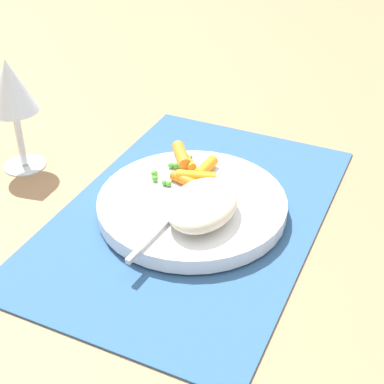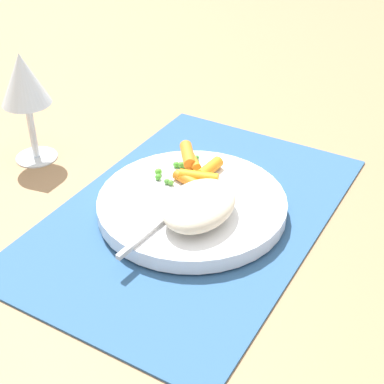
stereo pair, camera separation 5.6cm
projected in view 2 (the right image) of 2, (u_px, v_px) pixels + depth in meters
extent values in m
plane|color=#997551|center=(192.00, 215.00, 0.74)|extent=(2.40, 2.40, 0.00)
cube|color=#2D5684|center=(192.00, 213.00, 0.74)|extent=(0.47, 0.31, 0.01)
cylinder|color=white|center=(192.00, 205.00, 0.73)|extent=(0.24, 0.24, 0.02)
ellipsoid|color=beige|center=(200.00, 205.00, 0.68)|extent=(0.11, 0.08, 0.04)
cylinder|color=orange|center=(190.00, 181.00, 0.75)|extent=(0.02, 0.05, 0.01)
cylinder|color=orange|center=(210.00, 168.00, 0.77)|extent=(0.04, 0.02, 0.02)
cylinder|color=orange|center=(188.00, 155.00, 0.80)|extent=(0.05, 0.05, 0.02)
cylinder|color=orange|center=(193.00, 160.00, 0.79)|extent=(0.04, 0.04, 0.01)
cylinder|color=orange|center=(199.00, 177.00, 0.75)|extent=(0.03, 0.05, 0.02)
sphere|color=#549F3C|center=(167.00, 181.00, 0.75)|extent=(0.01, 0.01, 0.01)
sphere|color=green|center=(158.00, 177.00, 0.76)|extent=(0.01, 0.01, 0.01)
sphere|color=#57AE31|center=(158.00, 172.00, 0.77)|extent=(0.01, 0.01, 0.01)
sphere|color=#549637|center=(211.00, 180.00, 0.75)|extent=(0.01, 0.01, 0.01)
sphere|color=green|center=(217.00, 185.00, 0.74)|extent=(0.01, 0.01, 0.01)
sphere|color=#4F9C35|center=(181.00, 165.00, 0.78)|extent=(0.01, 0.01, 0.01)
sphere|color=#589F35|center=(185.00, 165.00, 0.78)|extent=(0.01, 0.01, 0.01)
sphere|color=#57A439|center=(171.00, 183.00, 0.75)|extent=(0.01, 0.01, 0.01)
sphere|color=green|center=(176.00, 164.00, 0.78)|extent=(0.01, 0.01, 0.01)
sphere|color=#5B9D41|center=(206.00, 188.00, 0.74)|extent=(0.01, 0.01, 0.01)
sphere|color=#53B234|center=(202.00, 172.00, 0.77)|extent=(0.01, 0.01, 0.01)
sphere|color=green|center=(197.00, 158.00, 0.80)|extent=(0.01, 0.01, 0.01)
sphere|color=#5A9631|center=(198.00, 183.00, 0.75)|extent=(0.01, 0.01, 0.01)
cube|color=silver|center=(203.00, 187.00, 0.74)|extent=(0.05, 0.02, 0.01)
cube|color=silver|center=(158.00, 224.00, 0.68)|extent=(0.14, 0.02, 0.01)
cylinder|color=silver|center=(37.00, 156.00, 0.86)|extent=(0.06, 0.06, 0.00)
cylinder|color=silver|center=(32.00, 130.00, 0.83)|extent=(0.01, 0.01, 0.08)
cone|color=silver|center=(23.00, 79.00, 0.79)|extent=(0.07, 0.07, 0.07)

